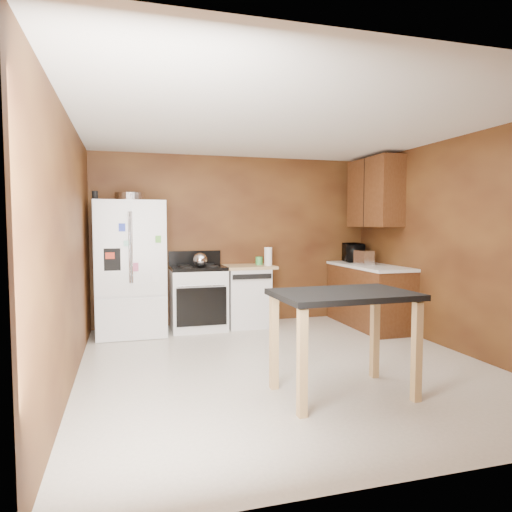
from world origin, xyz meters
name	(u,v)px	position (x,y,z in m)	size (l,w,h in m)	color
floor	(286,365)	(0.00, 0.00, 0.00)	(4.50, 4.50, 0.00)	beige
ceiling	(287,125)	(0.00, 0.00, 2.50)	(4.50, 4.50, 0.00)	white
wall_back	(236,240)	(0.00, 2.25, 1.25)	(4.20, 4.20, 0.00)	brown
wall_front	(422,267)	(0.00, -2.25, 1.25)	(4.20, 4.20, 0.00)	brown
wall_left	(70,251)	(-2.10, 0.00, 1.25)	(4.50, 4.50, 0.00)	brown
wall_right	(457,245)	(2.10, 0.00, 1.25)	(4.50, 4.50, 0.00)	brown
roasting_pan	(130,197)	(-1.54, 1.85, 1.85)	(0.41, 0.41, 0.10)	silver
pen_cup	(95,195)	(-1.98, 1.75, 1.86)	(0.08, 0.08, 0.11)	black
kettle	(200,260)	(-0.63, 1.77, 1.00)	(0.20, 0.20, 0.20)	silver
paper_towel	(268,256)	(0.38, 1.85, 1.02)	(0.11, 0.11, 0.26)	white
green_canister	(259,261)	(0.29, 2.02, 0.95)	(0.11, 0.11, 0.12)	green
toaster	(364,258)	(1.73, 1.49, 1.00)	(0.17, 0.28, 0.21)	silver
microwave	(353,253)	(1.84, 2.03, 1.03)	(0.48, 0.32, 0.26)	black
refrigerator	(131,268)	(-1.55, 1.86, 0.90)	(0.90, 0.80, 1.80)	white
gas_range	(198,297)	(-0.64, 1.92, 0.46)	(0.76, 0.68, 1.10)	white
dishwasher	(247,295)	(0.08, 1.95, 0.45)	(0.78, 0.63, 0.89)	white
right_cabinets	(371,264)	(1.84, 1.48, 0.91)	(0.63, 1.58, 2.45)	#5C3219
island	(343,308)	(0.19, -0.91, 0.76)	(1.20, 0.82, 0.91)	black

